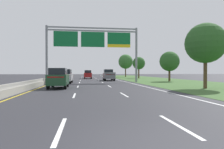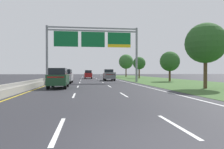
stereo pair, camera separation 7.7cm
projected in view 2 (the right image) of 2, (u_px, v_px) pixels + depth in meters
The scene contains 13 objects.
ground_plane at pixel (90, 81), 39.62m from camera, with size 220.00×220.00×0.00m, color #2B2B30.
lane_striping at pixel (90, 81), 39.17m from camera, with size 11.96×106.00×0.01m.
grass_verge_right at pixel (160, 80), 41.46m from camera, with size 14.00×110.00×0.02m, color #3D602D.
median_barrier_concrete at pixel (55, 79), 38.75m from camera, with size 0.60×110.00×0.85m.
overhead_sign_gantry at pixel (93, 42), 33.82m from camera, with size 15.06×0.42×9.14m.
pickup_truck_grey at pixel (109, 75), 40.66m from camera, with size 2.09×5.43×2.20m.
car_red_centre_lane_suv at pixel (88, 74), 51.91m from camera, with size 1.99×4.74×2.11m.
car_silver_left_lane_suv at pixel (66, 76), 31.17m from camera, with size 1.99×4.74×2.11m.
car_darkgreen_left_lane_suv at pixel (59, 78), 21.87m from camera, with size 1.94×4.71×2.11m.
roadside_tree_near at pixel (206, 43), 21.15m from camera, with size 4.11×4.11×6.73m.
roadside_tree_mid at pixel (170, 61), 36.83m from camera, with size 3.53×3.53×5.36m.
roadside_tree_far at pixel (139, 63), 53.59m from camera, with size 3.25×3.25×5.59m.
roadside_tree_distant at pixel (126, 62), 67.29m from camera, with size 4.71×4.71×7.39m.
Camera 2 is at (-1.07, -4.81, 1.74)m, focal length 33.12 mm.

